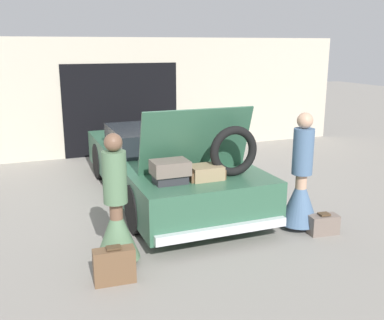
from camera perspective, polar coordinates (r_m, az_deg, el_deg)
name	(u,v)px	position (r m, az deg, el deg)	size (l,w,h in m)	color
ground_plane	(166,195)	(8.14, -3.37, -4.42)	(40.00, 40.00, 0.00)	gray
garage_wall_back	(121,97)	(11.11, -9.04, 7.87)	(12.00, 0.14, 2.80)	beige
car	(165,164)	(7.96, -3.39, -0.54)	(2.00, 4.86, 1.77)	#336047
person_left	(117,219)	(5.54, -9.56, -7.34)	(0.54, 0.54, 1.64)	brown
person_right	(301,188)	(6.68, 13.64, -3.48)	(0.56, 0.56, 1.72)	tan
suitcase_beside_left_person	(114,266)	(5.28, -9.83, -13.09)	(0.48, 0.21, 0.44)	brown
suitcase_beside_right_person	(323,224)	(6.73, 16.33, -7.85)	(0.44, 0.25, 0.31)	#75665B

